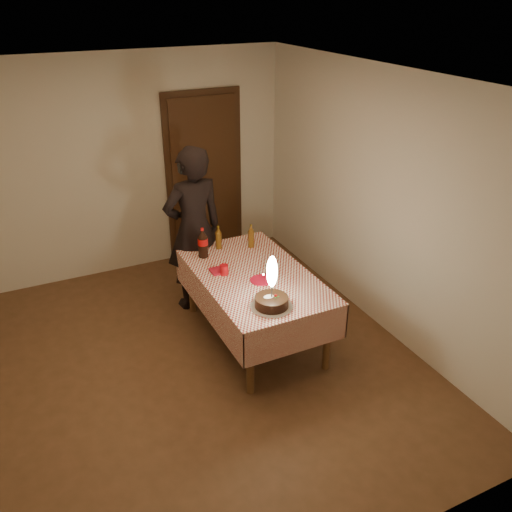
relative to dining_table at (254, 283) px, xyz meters
name	(u,v)px	position (x,y,z in m)	size (l,w,h in m)	color
ground	(195,365)	(-0.70, -0.17, -0.63)	(4.00, 4.50, 0.01)	brown
room_shell	(185,198)	(-0.67, -0.10, 1.02)	(4.04, 4.54, 2.62)	beige
dining_table	(254,283)	(0.00, 0.00, 0.00)	(1.02, 1.72, 0.73)	brown
birthday_cake	(272,295)	(-0.12, -0.59, 0.21)	(0.37, 0.37, 0.49)	white
red_plate	(262,280)	(0.01, -0.15, 0.10)	(0.22, 0.22, 0.01)	red
red_cup	(224,270)	(-0.26, 0.12, 0.15)	(0.08, 0.08, 0.10)	#B80C14
clear_cup	(269,270)	(0.13, -0.06, 0.14)	(0.07, 0.07, 0.09)	white
napkin_stack	(218,271)	(-0.29, 0.19, 0.11)	(0.15, 0.15, 0.02)	#B01429
cola_bottle	(203,243)	(-0.30, 0.56, 0.25)	(0.10, 0.10, 0.32)	black
amber_bottle_left	(219,238)	(-0.09, 0.67, 0.22)	(0.06, 0.06, 0.25)	brown
amber_bottle_right	(251,237)	(0.24, 0.56, 0.22)	(0.06, 0.06, 0.25)	brown
photographer	(194,229)	(-0.28, 0.88, 0.27)	(0.70, 0.50, 1.81)	black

